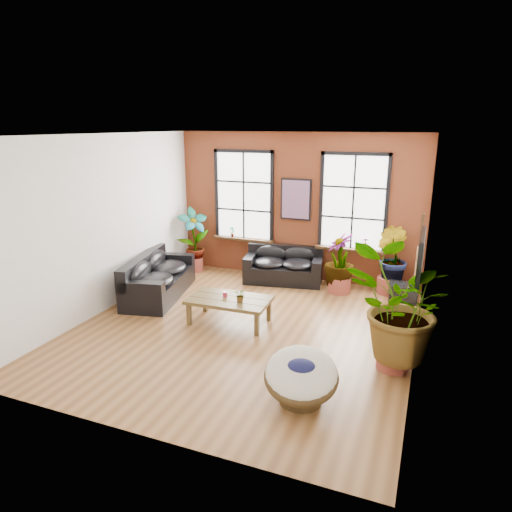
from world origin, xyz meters
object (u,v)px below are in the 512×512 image
at_px(sofa_left, 157,278).
at_px(coffee_table, 229,301).
at_px(papasan_chair, 301,376).
at_px(sofa_back, 284,266).

xyz_separation_m(sofa_left, coffee_table, (2.09, -0.73, 0.03)).
xyz_separation_m(sofa_left, papasan_chair, (4.08, -2.73, -0.02)).
height_order(sofa_left, coffee_table, sofa_left).
bearing_deg(papasan_chair, sofa_back, 97.05).
distance_m(sofa_back, coffee_table, 2.69).
bearing_deg(sofa_back, sofa_left, -149.84).
distance_m(sofa_back, sofa_left, 3.02).
bearing_deg(sofa_back, papasan_chair, -79.39).
bearing_deg(coffee_table, papasan_chair, -46.98).
bearing_deg(sofa_left, papasan_chair, -136.32).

